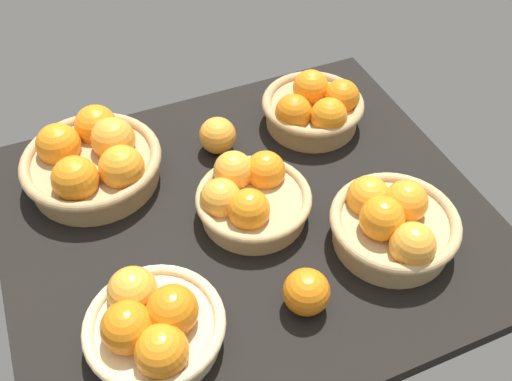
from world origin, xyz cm
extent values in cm
cube|color=black|center=(0.00, 0.00, 1.50)|extent=(84.00, 72.00, 3.00)
cylinder|color=tan|center=(1.38, 0.22, 5.20)|extent=(18.63, 18.63, 4.39)
torus|color=tan|center=(1.38, 0.22, 7.39)|extent=(20.35, 20.35, 1.72)
sphere|color=orange|center=(5.33, 4.00, 8.73)|extent=(7.22, 7.22, 7.22)
sphere|color=orange|center=(-0.93, -3.46, 8.89)|extent=(7.22, 7.22, 7.22)
sphere|color=#F49E33|center=(-0.41, 5.94, 8.99)|extent=(7.22, 7.22, 7.22)
sphere|color=#F49E33|center=(-4.28, 1.07, 8.43)|extent=(7.22, 7.22, 7.22)
cylinder|color=tan|center=(22.13, 18.47, 5.56)|extent=(18.73, 18.73, 5.12)
torus|color=tan|center=(22.13, 18.47, 8.12)|extent=(20.75, 20.75, 2.02)
sphere|color=orange|center=(27.56, 16.67, 9.29)|extent=(7.29, 7.29, 7.29)
sphere|color=orange|center=(22.71, 20.89, 10.17)|extent=(7.29, 7.29, 7.29)
sphere|color=orange|center=(16.66, 16.28, 9.14)|extent=(7.29, 7.29, 7.29)
sphere|color=orange|center=(22.46, 12.48, 9.24)|extent=(7.29, 7.29, 7.29)
cylinder|color=tan|center=(-22.63, 19.62, 5.60)|extent=(23.59, 23.59, 5.19)
torus|color=tan|center=(-22.63, 19.62, 8.19)|extent=(25.69, 25.69, 2.10)
sphere|color=orange|center=(-26.20, 13.73, 10.05)|extent=(8.15, 8.15, 8.15)
sphere|color=#F49E33|center=(-17.81, 20.96, 10.37)|extent=(8.15, 8.15, 8.15)
sphere|color=orange|center=(-27.33, 23.94, 9.73)|extent=(8.15, 8.15, 8.15)
sphere|color=orange|center=(-18.11, 13.62, 9.76)|extent=(8.15, 8.15, 8.15)
sphere|color=orange|center=(-19.84, 27.06, 9.37)|extent=(8.15, 8.15, 8.15)
cylinder|color=#D3BC8C|center=(-21.37, -17.08, 5.08)|extent=(19.03, 19.03, 4.15)
torus|color=#D3BC8C|center=(-21.37, -17.08, 7.15)|extent=(20.83, 20.83, 1.80)
sphere|color=orange|center=(-25.07, -17.55, 9.56)|extent=(7.59, 7.59, 7.59)
sphere|color=orange|center=(-18.48, -17.46, 9.68)|extent=(7.59, 7.59, 7.59)
sphere|color=orange|center=(-21.65, -22.49, 8.90)|extent=(7.59, 7.59, 7.59)
sphere|color=#F49E33|center=(-22.85, -11.21, 8.40)|extent=(7.59, 7.59, 7.59)
cylinder|color=tan|center=(20.53, -14.69, 5.67)|extent=(19.71, 19.71, 5.34)
torus|color=tan|center=(20.53, -14.69, 8.34)|extent=(21.71, 21.71, 2.00)
sphere|color=orange|center=(22.84, -13.43, 10.70)|extent=(7.36, 7.36, 7.36)
sphere|color=orange|center=(17.31, -15.09, 10.82)|extent=(7.36, 7.36, 7.36)
sphere|color=#F49E33|center=(19.47, -20.91, 9.81)|extent=(7.36, 7.36, 7.36)
sphere|color=orange|center=(18.39, -9.26, 9.52)|extent=(7.36, 7.36, 7.36)
sphere|color=orange|center=(1.50, -20.42, 6.68)|extent=(7.35, 7.35, 7.35)
sphere|color=#F49E33|center=(1.52, 18.43, 6.63)|extent=(7.25, 7.25, 7.25)
camera|label=1|loc=(-24.44, -62.01, 81.13)|focal=40.43mm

